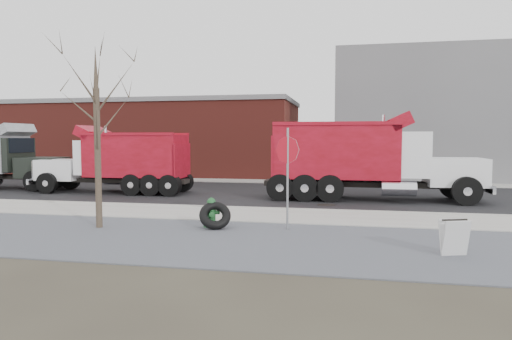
% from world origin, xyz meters
% --- Properties ---
extents(ground, '(120.00, 120.00, 0.00)m').
position_xyz_m(ground, '(0.00, 0.00, 0.00)').
color(ground, '#383328').
rests_on(ground, ground).
extents(gravel_verge, '(60.00, 5.00, 0.03)m').
position_xyz_m(gravel_verge, '(0.00, -3.50, 0.01)').
color(gravel_verge, slate).
rests_on(gravel_verge, ground).
extents(sidewalk, '(60.00, 2.50, 0.06)m').
position_xyz_m(sidewalk, '(0.00, 0.25, 0.03)').
color(sidewalk, '#9E9B93').
rests_on(sidewalk, ground).
extents(curb, '(60.00, 0.15, 0.11)m').
position_xyz_m(curb, '(0.00, 1.55, 0.06)').
color(curb, '#9E9B93').
rests_on(curb, ground).
extents(road, '(60.00, 9.40, 0.02)m').
position_xyz_m(road, '(0.00, 6.30, 0.01)').
color(road, black).
rests_on(road, ground).
extents(far_sidewalk, '(60.00, 2.00, 0.06)m').
position_xyz_m(far_sidewalk, '(0.00, 12.00, 0.03)').
color(far_sidewalk, '#9E9B93').
rests_on(far_sidewalk, ground).
extents(building_grey, '(12.00, 10.00, 8.00)m').
position_xyz_m(building_grey, '(9.00, 18.00, 4.00)').
color(building_grey, slate).
rests_on(building_grey, ground).
extents(building_brick, '(20.20, 8.20, 5.30)m').
position_xyz_m(building_brick, '(-10.00, 17.00, 2.65)').
color(building_brick, maroon).
rests_on(building_brick, ground).
extents(bare_tree, '(3.20, 3.20, 5.20)m').
position_xyz_m(bare_tree, '(-3.20, -2.60, 3.30)').
color(bare_tree, '#382D23').
rests_on(bare_tree, ground).
extents(fire_hydrant, '(0.50, 0.49, 0.88)m').
position_xyz_m(fire_hydrant, '(-0.06, -1.87, 0.40)').
color(fire_hydrant, '#24612D').
rests_on(fire_hydrant, ground).
extents(truck_tire, '(1.12, 1.05, 0.84)m').
position_xyz_m(truck_tire, '(0.11, -2.08, 0.40)').
color(truck_tire, black).
rests_on(truck_tire, ground).
extents(stop_sign, '(0.60, 0.55, 2.88)m').
position_xyz_m(stop_sign, '(2.14, -1.81, 1.96)').
color(stop_sign, gray).
rests_on(stop_sign, ground).
extents(sandwich_board, '(0.67, 0.53, 0.81)m').
position_xyz_m(sandwich_board, '(6.09, -3.95, 0.43)').
color(sandwich_board, silver).
rests_on(sandwich_board, ground).
extents(dump_truck_red_a, '(8.88, 2.58, 3.58)m').
position_xyz_m(dump_truck_red_a, '(4.44, 5.12, 1.82)').
color(dump_truck_red_a, black).
rests_on(dump_truck_red_a, ground).
extents(dump_truck_red_b, '(7.41, 2.28, 3.13)m').
position_xyz_m(dump_truck_red_b, '(-6.75, 5.31, 1.59)').
color(dump_truck_red_b, black).
rests_on(dump_truck_red_b, ground).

